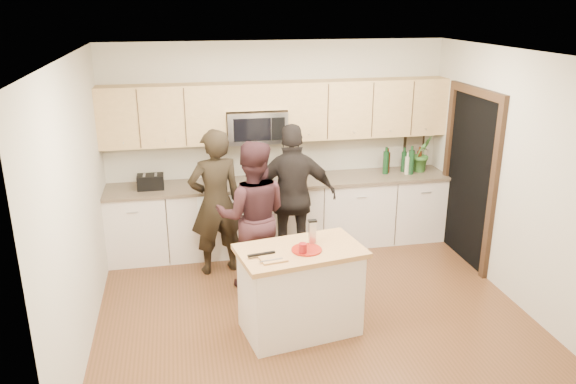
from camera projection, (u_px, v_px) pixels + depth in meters
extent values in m
plane|color=brown|center=(311.00, 309.00, 6.09)|extent=(4.50, 4.50, 0.00)
cube|color=#BAB49F|center=(277.00, 144.00, 7.51)|extent=(4.50, 0.02, 2.70)
cube|color=#BAB49F|center=(382.00, 284.00, 3.80)|extent=(4.50, 0.02, 2.70)
cube|color=#BAB49F|center=(79.00, 206.00, 5.24)|extent=(0.02, 4.00, 2.70)
cube|color=#BAB49F|center=(514.00, 178.00, 6.07)|extent=(0.02, 4.00, 2.70)
cube|color=white|center=(315.00, 54.00, 5.22)|extent=(4.50, 4.00, 0.02)
cube|color=silver|center=(282.00, 215.00, 7.51)|extent=(4.50, 0.62, 0.90)
cube|color=#74674D|center=(282.00, 182.00, 7.35)|extent=(4.50, 0.66, 0.04)
cube|color=tan|center=(162.00, 116.00, 6.93)|extent=(1.55, 0.33, 0.75)
cube|color=tan|center=(366.00, 108.00, 7.42)|extent=(2.17, 0.33, 0.75)
cube|color=tan|center=(255.00, 96.00, 7.08)|extent=(0.78, 0.33, 0.33)
cube|color=silver|center=(256.00, 126.00, 7.17)|extent=(0.76, 0.40, 0.40)
cube|color=black|center=(252.00, 130.00, 6.97)|extent=(0.47, 0.01, 0.29)
cube|color=black|center=(278.00, 129.00, 7.03)|extent=(0.17, 0.01, 0.29)
cube|color=black|center=(469.00, 180.00, 7.00)|extent=(0.02, 1.05, 2.10)
cube|color=black|center=(493.00, 195.00, 6.46)|extent=(0.06, 0.10, 2.10)
cube|color=black|center=(447.00, 167.00, 7.53)|extent=(0.06, 0.10, 2.10)
cube|color=black|center=(478.00, 92.00, 6.64)|extent=(0.06, 1.25, 0.10)
cube|color=black|center=(414.00, 143.00, 7.88)|extent=(0.30, 0.03, 0.38)
cube|color=tan|center=(414.00, 143.00, 7.86)|extent=(0.24, 0.00, 0.32)
cube|color=white|center=(211.00, 211.00, 6.96)|extent=(0.34, 0.01, 0.48)
cube|color=white|center=(209.00, 185.00, 7.16)|extent=(0.34, 0.60, 0.01)
cube|color=silver|center=(300.00, 292.00, 5.57)|extent=(1.20, 0.82, 0.85)
cube|color=#B1824A|center=(300.00, 251.00, 5.42)|extent=(1.30, 0.90, 0.05)
cylinder|color=maroon|center=(307.00, 250.00, 5.37)|extent=(0.29, 0.29, 0.02)
cube|color=silver|center=(312.00, 232.00, 5.48)|extent=(0.07, 0.05, 0.22)
cube|color=black|center=(312.00, 221.00, 5.44)|extent=(0.08, 0.06, 0.02)
cylinder|color=maroon|center=(303.00, 249.00, 5.28)|extent=(0.08, 0.08, 0.11)
cube|color=#B1824A|center=(273.00, 259.00, 5.18)|extent=(0.26, 0.23, 0.02)
cube|color=black|center=(261.00, 254.00, 5.24)|extent=(0.27, 0.07, 0.02)
cube|color=silver|center=(271.00, 260.00, 5.13)|extent=(0.23, 0.06, 0.01)
cube|color=black|center=(151.00, 182.00, 7.00)|extent=(0.32, 0.21, 0.18)
cube|color=silver|center=(144.00, 175.00, 6.96)|extent=(0.03, 0.15, 0.00)
cube|color=silver|center=(156.00, 174.00, 6.98)|extent=(0.03, 0.15, 0.00)
cylinder|color=black|center=(386.00, 161.00, 7.58)|extent=(0.08, 0.08, 0.37)
cylinder|color=#361809|center=(387.00, 160.00, 7.64)|extent=(0.08, 0.08, 0.34)
cylinder|color=#ACA787|center=(407.00, 163.00, 7.57)|extent=(0.06, 0.06, 0.30)
cylinder|color=black|center=(404.00, 160.00, 7.68)|extent=(0.07, 0.07, 0.34)
cylinder|color=#361809|center=(419.00, 159.00, 7.69)|extent=(0.07, 0.07, 0.35)
cylinder|color=#ACA787|center=(424.00, 157.00, 7.81)|extent=(0.08, 0.08, 0.34)
cylinder|color=black|center=(411.00, 160.00, 7.55)|extent=(0.08, 0.08, 0.39)
imported|color=#356A2A|center=(422.00, 154.00, 7.66)|extent=(0.33, 0.29, 0.50)
imported|color=black|center=(216.00, 202.00, 6.68)|extent=(0.73, 0.56, 1.79)
imported|color=black|center=(253.00, 216.00, 6.33)|extent=(0.94, 0.78, 1.74)
imported|color=black|center=(293.00, 197.00, 6.82)|extent=(1.09, 0.50, 1.81)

